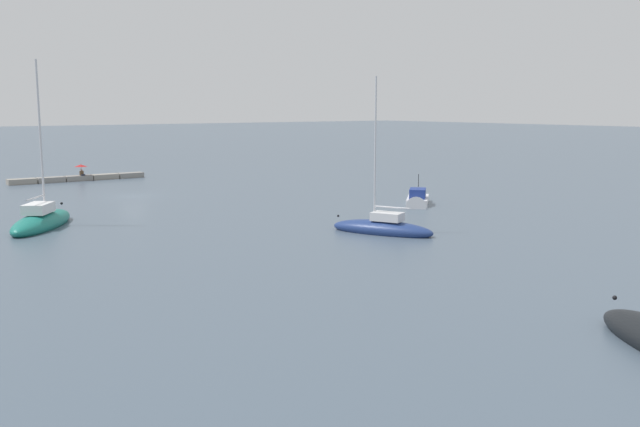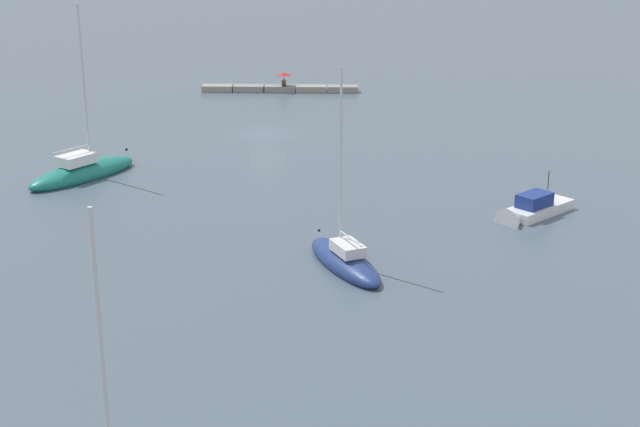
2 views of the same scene
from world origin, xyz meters
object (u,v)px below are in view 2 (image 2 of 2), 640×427
object	(u,v)px
person_seated_brown_left	(284,83)
sailboat_teal_near	(82,172)
motorboat_white_near	(530,212)
sailboat_navy_far	(345,260)
umbrella_open_red	(284,74)

from	to	relation	value
person_seated_brown_left	sailboat_teal_near	xyz separation A→B (m)	(11.75, 29.28, -0.42)
sailboat_teal_near	motorboat_white_near	world-z (taller)	sailboat_teal_near
person_seated_brown_left	motorboat_white_near	xyz separation A→B (m)	(-17.04, 36.64, -0.51)
sailboat_navy_far	sailboat_teal_near	bearing A→B (deg)	113.24
person_seated_brown_left	motorboat_white_near	bearing A→B (deg)	104.37
sailboat_navy_far	person_seated_brown_left	bearing A→B (deg)	72.11
person_seated_brown_left	sailboat_navy_far	size ratio (longest dim) A/B	0.07
umbrella_open_red	person_seated_brown_left	bearing A→B (deg)	94.46
umbrella_open_red	sailboat_teal_near	distance (m)	31.76
person_seated_brown_left	sailboat_navy_far	xyz separation A→B (m)	(-6.05, 44.86, -0.49)
person_seated_brown_left	sailboat_teal_near	size ratio (longest dim) A/B	0.06
umbrella_open_red	sailboat_navy_far	world-z (taller)	sailboat_navy_far
person_seated_brown_left	sailboat_navy_far	world-z (taller)	sailboat_navy_far
sailboat_teal_near	sailboat_navy_far	size ratio (longest dim) A/B	1.12
sailboat_teal_near	motorboat_white_near	xyz separation A→B (m)	(-28.79, 7.35, -0.10)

